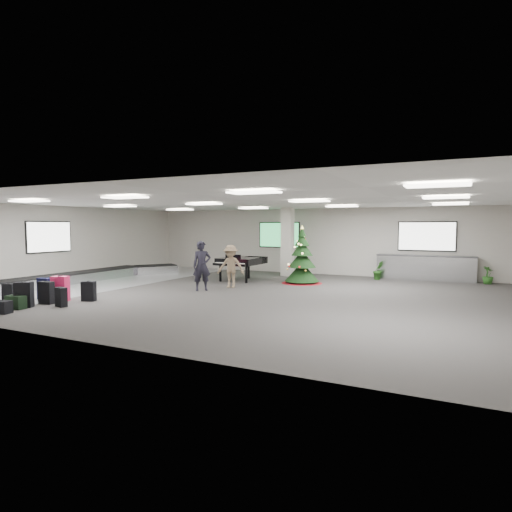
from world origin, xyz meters
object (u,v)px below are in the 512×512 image
at_px(grand_piano, 240,261).
at_px(potted_plant_left, 378,270).
at_px(christmas_tree, 302,263).
at_px(potted_plant_right, 488,275).
at_px(baggage_carousel, 87,276).
at_px(traveler_a, 202,266).
at_px(pink_suitcase, 60,289).
at_px(traveler_b, 231,266).
at_px(service_counter, 425,268).

relative_size(grand_piano, potted_plant_left, 2.44).
bearing_deg(grand_piano, christmas_tree, 6.28).
bearing_deg(potted_plant_right, baggage_carousel, -156.77).
bearing_deg(traveler_a, potted_plant_right, -8.09).
distance_m(grand_piano, traveler_a, 3.18).
distance_m(baggage_carousel, pink_suitcase, 4.88).
bearing_deg(traveler_b, potted_plant_right, 18.11).
xyz_separation_m(pink_suitcase, christmas_tree, (5.34, 7.29, 0.43)).
bearing_deg(grand_piano, service_counter, 26.27).
bearing_deg(service_counter, potted_plant_left, -158.44).
relative_size(grand_piano, potted_plant_right, 2.82).
height_order(service_counter, traveler_b, traveler_b).
bearing_deg(potted_plant_right, potted_plant_left, -172.81).
height_order(service_counter, potted_plant_right, service_counter).
bearing_deg(traveler_a, pink_suitcase, -168.96).
bearing_deg(baggage_carousel, service_counter, 27.67).
bearing_deg(service_counter, christmas_tree, -143.78).
relative_size(christmas_tree, potted_plant_left, 2.84).
distance_m(grand_piano, traveler_b, 2.16).
bearing_deg(potted_plant_right, christmas_tree, -155.85).
relative_size(traveler_b, potted_plant_right, 2.24).
distance_m(pink_suitcase, traveler_a, 4.72).
height_order(baggage_carousel, grand_piano, grand_piano).
distance_m(service_counter, christmas_tree, 5.54).
bearing_deg(traveler_b, christmas_tree, 36.11).
bearing_deg(potted_plant_left, traveler_a, -130.76).
relative_size(baggage_carousel, christmas_tree, 4.07).
relative_size(baggage_carousel, pink_suitcase, 12.08).
height_order(service_counter, grand_piano, grand_piano).
bearing_deg(pink_suitcase, traveler_b, 42.11).
xyz_separation_m(pink_suitcase, traveler_b, (3.33, 4.93, 0.42)).
height_order(baggage_carousel, potted_plant_right, potted_plant_right).
relative_size(baggage_carousel, service_counter, 2.40).
bearing_deg(baggage_carousel, traveler_a, -0.25).
bearing_deg(christmas_tree, potted_plant_right, 24.15).
bearing_deg(grand_piano, traveler_a, -88.27).
height_order(grand_piano, potted_plant_left, grand_piano).
bearing_deg(baggage_carousel, potted_plant_left, 28.64).
bearing_deg(pink_suitcase, baggage_carousel, 114.56).
xyz_separation_m(christmas_tree, potted_plant_right, (6.85, 3.07, -0.45)).
relative_size(traveler_a, traveler_b, 1.11).
bearing_deg(christmas_tree, pink_suitcase, -126.26).
xyz_separation_m(pink_suitcase, traveler_a, (2.76, 3.80, 0.51)).
distance_m(traveler_a, potted_plant_right, 11.50).
bearing_deg(christmas_tree, grand_piano, -173.42).
distance_m(traveler_a, traveler_b, 1.27).
distance_m(service_counter, traveler_a, 9.77).
height_order(pink_suitcase, traveler_b, traveler_b).
bearing_deg(traveler_a, potted_plant_left, 6.32).
bearing_deg(potted_plant_left, baggage_carousel, -151.36).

